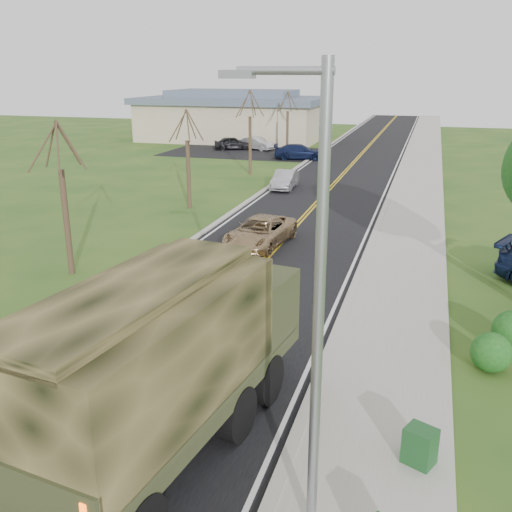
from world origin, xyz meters
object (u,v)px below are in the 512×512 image
at_px(military_truck, 163,352).
at_px(utility_box_near, 420,446).
at_px(sedan_silver, 285,180).
at_px(suv_champagne, 260,232).

bearing_deg(military_truck, utility_box_near, 18.19).
relative_size(military_truck, sedan_silver, 2.20).
xyz_separation_m(suv_champagne, sedan_silver, (-2.20, 13.39, -0.03)).
distance_m(suv_champagne, utility_box_near, 15.94).
bearing_deg(sedan_silver, suv_champagne, -83.30).
bearing_deg(sedan_silver, military_truck, -83.48).
relative_size(military_truck, utility_box_near, 10.49).
bearing_deg(suv_champagne, sedan_silver, 106.02).
bearing_deg(utility_box_near, suv_champagne, 142.74).
relative_size(sedan_silver, utility_box_near, 4.78).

